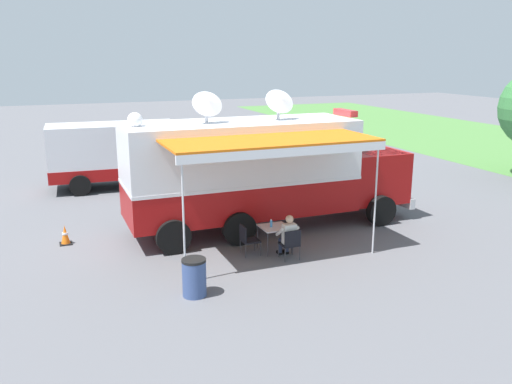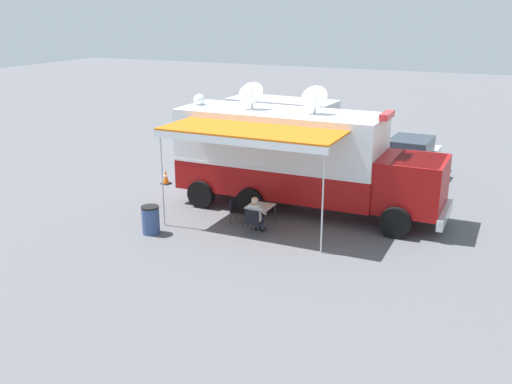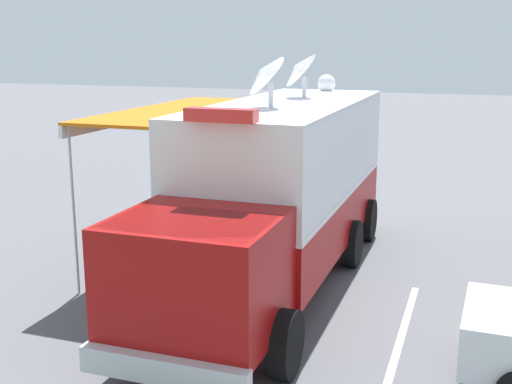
{
  "view_description": "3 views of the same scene",
  "coord_description": "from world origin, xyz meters",
  "views": [
    {
      "loc": [
        15.44,
        -5.7,
        5.47
      ],
      "look_at": [
        1.74,
        -0.19,
        1.69
      ],
      "focal_mm": 37.67,
      "sensor_mm": 36.0,
      "label": 1
    },
    {
      "loc": [
        18.54,
        7.66,
        6.91
      ],
      "look_at": [
        1.7,
        -0.13,
        1.03
      ],
      "focal_mm": 40.87,
      "sensor_mm": 36.0,
      "label": 2
    },
    {
      "loc": [
        -3.66,
        12.58,
        4.67
      ],
      "look_at": [
        0.59,
        0.4,
        1.69
      ],
      "focal_mm": 45.56,
      "sensor_mm": 36.0,
      "label": 3
    }
  ],
  "objects": [
    {
      "name": "ground_plane",
      "position": [
        0.0,
        0.0,
        0.0
      ],
      "size": [
        100.0,
        100.0,
        0.0
      ],
      "primitive_type": "plane",
      "color": "#5B5B60"
    },
    {
      "name": "lot_stripe",
      "position": [
        -2.68,
        2.73,
        0.0
      ],
      "size": [
        0.14,
        4.8,
        0.01
      ],
      "primitive_type": "cube",
      "rotation": [
        0.0,
        0.0,
        0.0
      ],
      "color": "silver",
      "rests_on": "ground"
    },
    {
      "name": "command_truck",
      "position": [
        0.03,
        0.75,
        1.95
      ],
      "size": [
        4.87,
        9.5,
        4.53
      ],
      "color": "#9E0F0F",
      "rests_on": "ground"
    },
    {
      "name": "folding_table",
      "position": [
        2.14,
        0.22,
        0.67
      ],
      "size": [
        0.8,
        0.8,
        0.73
      ],
      "color": "silver",
      "rests_on": "ground"
    },
    {
      "name": "water_bottle",
      "position": [
        2.13,
        0.12,
        0.83
      ],
      "size": [
        0.07,
        0.07,
        0.22
      ],
      "color": "#4C99D8",
      "rests_on": "folding_table"
    },
    {
      "name": "folding_chair_at_table",
      "position": [
        2.94,
        0.35,
        0.51
      ],
      "size": [
        0.48,
        0.48,
        0.87
      ],
      "color": "black",
      "rests_on": "ground"
    },
    {
      "name": "folding_chair_beside_table",
      "position": [
        2.15,
        -0.63,
        0.51
      ],
      "size": [
        0.48,
        0.48,
        0.87
      ],
      "color": "black",
      "rests_on": "ground"
    },
    {
      "name": "seated_responder",
      "position": [
        2.75,
        0.35,
        0.65
      ],
      "size": [
        0.66,
        0.55,
        1.25
      ],
      "color": "silver",
      "rests_on": "ground"
    },
    {
      "name": "trash_bin",
      "position": [
        4.14,
        -2.71,
        0.46
      ],
      "size": [
        0.57,
        0.57,
        0.91
      ],
      "color": "#384C7F",
      "rests_on": "ground"
    },
    {
      "name": "traffic_cone",
      "position": [
        -0.71,
        -5.33,
        0.28
      ],
      "size": [
        0.36,
        0.36,
        0.58
      ],
      "color": "black",
      "rests_on": "ground"
    },
    {
      "name": "support_truck",
      "position": [
        -7.41,
        -2.44,
        1.39
      ],
      "size": [
        2.66,
        6.91,
        2.7
      ],
      "color": "white",
      "rests_on": "ground"
    },
    {
      "name": "car_behind_truck",
      "position": [
        -5.68,
        3.6,
        0.88
      ],
      "size": [
        4.26,
        2.13,
        1.76
      ],
      "color": "silver",
      "rests_on": "ground"
    }
  ]
}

